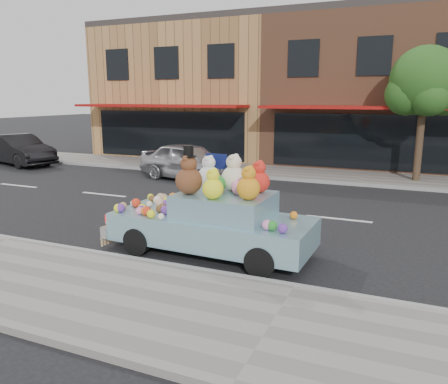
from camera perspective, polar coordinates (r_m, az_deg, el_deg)
The scene contains 11 objects.
ground at distance 12.55m, azimuth 14.73°, elevation -3.44°, with size 120.00×120.00×0.00m, color black.
near_sidewalk at distance 6.59m, azimuth 5.97°, elevation -17.38°, with size 60.00×3.00×0.12m, color gray.
far_sidewalk at distance 18.85m, azimuth 17.66°, elevation 1.76°, with size 60.00×3.00×0.12m, color gray.
near_kerb at distance 7.88m, azimuth 9.25°, elevation -12.23°, with size 60.00×0.12×0.13m, color gray.
far_kerb at distance 17.38m, azimuth 17.18°, elevation 0.96°, with size 60.00×0.12×0.13m, color gray.
storefront_left at distance 26.64m, azimuth -3.01°, elevation 12.97°, with size 10.00×9.80×7.30m.
storefront_mid at distance 24.03m, azimuth 19.54°, elevation 12.38°, with size 10.00×9.80×7.30m.
street_tree at distance 18.56m, azimuth 24.80°, elevation 12.36°, with size 3.00×2.70×5.22m.
car_silver at distance 17.85m, azimuth -4.55°, elevation 4.00°, with size 1.78×4.42×1.51m, color #ABAAAF.
car_dark at distance 24.07m, azimuth -25.20°, elevation 5.01°, with size 1.59×4.56×1.50m, color black.
art_car at distance 9.32m, azimuth -1.50°, elevation -3.30°, with size 4.55×1.92×2.36m.
Camera 1 is at (1.61, -12.00, 3.31)m, focal length 35.00 mm.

